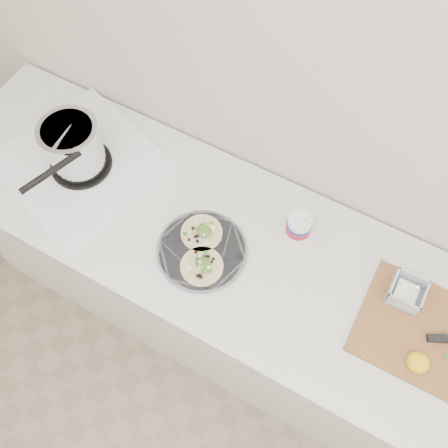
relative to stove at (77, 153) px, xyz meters
The scene contains 5 objects.
counter 0.88m from the stove, ahead, with size 2.44×0.66×0.90m.
stove is the anchor object (origin of this frame).
taco_plate 0.57m from the stove, ahead, with size 0.31×0.31×0.04m.
tub 0.83m from the stove, ahead, with size 0.08×0.08×0.19m.
cutboard 1.34m from the stove, ahead, with size 0.49×0.34×0.08m.
Camera 1 is at (0.27, 0.76, 2.43)m, focal length 40.00 mm.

